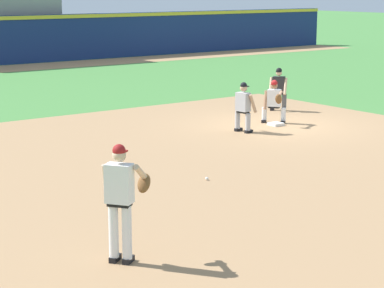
# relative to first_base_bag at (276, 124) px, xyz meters

# --- Properties ---
(ground_plane) EXTENTS (160.00, 160.00, 0.00)m
(ground_plane) POSITION_rel_first_base_bag_xyz_m (0.00, 0.00, -0.04)
(ground_plane) COLOR #47843D
(infield_dirt_patch) EXTENTS (18.00, 18.00, 0.01)m
(infield_dirt_patch) POSITION_rel_first_base_bag_xyz_m (-4.88, -3.55, -0.04)
(infield_dirt_patch) COLOR #A87F56
(infield_dirt_patch) RESTS_ON ground
(warning_track_strip) EXTENTS (48.00, 3.20, 0.01)m
(warning_track_strip) POSITION_rel_first_base_bag_xyz_m (0.00, 20.00, -0.04)
(warning_track_strip) COLOR #A87F56
(warning_track_strip) RESTS_ON ground
(first_base_bag) EXTENTS (0.38, 0.38, 0.09)m
(first_base_bag) POSITION_rel_first_base_bag_xyz_m (0.00, 0.00, 0.00)
(first_base_bag) COLOR white
(first_base_bag) RESTS_ON ground
(baseball) EXTENTS (0.07, 0.07, 0.07)m
(baseball) POSITION_rel_first_base_bag_xyz_m (-5.67, -3.94, -0.01)
(baseball) COLOR white
(baseball) RESTS_ON ground
(pitcher) EXTENTS (0.85, 0.57, 1.86)m
(pitcher) POSITION_rel_first_base_bag_xyz_m (-9.72, -7.09, 1.01)
(pitcher) COLOR black
(pitcher) RESTS_ON ground
(first_baseman) EXTENTS (0.79, 1.06, 1.34)m
(first_baseman) POSITION_rel_first_base_bag_xyz_m (0.21, 0.32, 0.69)
(first_baseman) COLOR black
(first_baseman) RESTS_ON ground
(baserunner) EXTENTS (0.49, 0.63, 1.46)m
(baserunner) POSITION_rel_first_base_bag_xyz_m (-1.47, -0.20, 0.75)
(baserunner) COLOR black
(baserunner) RESTS_ON ground
(umpire) EXTENTS (0.65, 0.68, 1.46)m
(umpire) POSITION_rel_first_base_bag_xyz_m (1.98, 2.03, 0.75)
(umpire) COLOR black
(umpire) RESTS_ON ground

